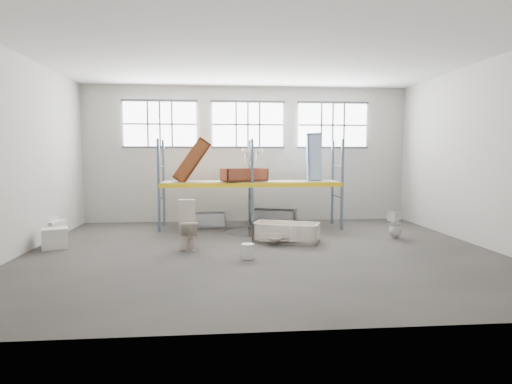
{
  "coord_description": "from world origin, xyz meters",
  "views": [
    {
      "loc": [
        -1.07,
        -10.63,
        2.48
      ],
      "look_at": [
        0.0,
        1.5,
        1.4
      ],
      "focal_mm": 29.33,
      "sensor_mm": 36.0,
      "label": 1
    }
  ],
  "objects": [
    {
      "name": "cistern_tall",
      "position": [
        -1.92,
        0.37,
        0.66
      ],
      "size": [
        0.44,
        0.3,
        1.32
      ],
      "primitive_type": "cube",
      "rotation": [
        0.0,
        0.0,
        0.06
      ],
      "color": "beige",
      "rests_on": "floor"
    },
    {
      "name": "sink_on_shelf",
      "position": [
        0.04,
        3.31,
        2.09
      ],
      "size": [
        0.79,
        0.65,
        0.64
      ],
      "primitive_type": "imported",
      "rotation": [
        0.0,
        0.0,
        0.14
      ],
      "color": "white",
      "rests_on": "rust_tub_flat"
    },
    {
      "name": "bathtub_beige",
      "position": [
        0.84,
        1.09,
        0.27
      ],
      "size": [
        2.02,
        1.44,
        0.54
      ],
      "primitive_type": null,
      "rotation": [
        0.0,
        0.0,
        -0.35
      ],
      "color": "beige",
      "rests_on": "floor"
    },
    {
      "name": "rack_upright_ma",
      "position": [
        0.0,
        2.9,
        1.5
      ],
      "size": [
        0.08,
        0.08,
        3.0
      ],
      "primitive_type": "cube",
      "color": "slate",
      "rests_on": "floor"
    },
    {
      "name": "rack_beam_front",
      "position": [
        0.0,
        2.9,
        1.5
      ],
      "size": [
        6.0,
        0.1,
        0.14
      ],
      "primitive_type": "cube",
      "color": "yellow",
      "rests_on": "floor"
    },
    {
      "name": "rust_tub_flat",
      "position": [
        -0.23,
        3.37,
        1.82
      ],
      "size": [
        1.64,
        1.17,
        0.42
      ],
      "primitive_type": null,
      "rotation": [
        0.0,
        0.0,
        0.35
      ],
      "color": "#984F2B",
      "rests_on": "shelf_deck"
    },
    {
      "name": "carton_near",
      "position": [
        -5.45,
        0.78,
        0.27
      ],
      "size": [
        0.78,
        0.72,
        0.54
      ],
      "primitive_type": "cube",
      "rotation": [
        0.0,
        0.0,
        0.34
      ],
      "color": "silver",
      "rests_on": "floor"
    },
    {
      "name": "floor",
      "position": [
        0.0,
        0.0,
        -0.05
      ],
      "size": [
        12.0,
        10.0,
        0.1
      ],
      "primitive_type": "cube",
      "color": "#46413C",
      "rests_on": "ground"
    },
    {
      "name": "rack_beam_back",
      "position": [
        0.0,
        4.1,
        1.5
      ],
      "size": [
        6.0,
        0.1,
        0.14
      ],
      "primitive_type": "cube",
      "color": "yellow",
      "rests_on": "floor"
    },
    {
      "name": "wall_right",
      "position": [
        6.05,
        0.0,
        2.5
      ],
      "size": [
        0.1,
        10.0,
        5.0
      ],
      "primitive_type": "cube",
      "color": "#B2AFA5",
      "rests_on": "ground"
    },
    {
      "name": "rack_upright_rb",
      "position": [
        3.0,
        4.1,
        1.5
      ],
      "size": [
        0.08,
        0.08,
        3.0
      ],
      "primitive_type": "cube",
      "color": "slate",
      "rests_on": "floor"
    },
    {
      "name": "window_right",
      "position": [
        3.2,
        4.94,
        3.6
      ],
      "size": [
        2.6,
        0.04,
        1.6
      ],
      "primitive_type": "cube",
      "color": "white",
      "rests_on": "wall_back"
    },
    {
      "name": "blue_tub_upright",
      "position": [
        2.21,
        3.7,
        2.4
      ],
      "size": [
        0.63,
        0.84,
        1.67
      ],
      "primitive_type": null,
      "rotation": [
        0.0,
        1.54,
        -0.14
      ],
      "color": "#87A4CF",
      "rests_on": "shelf_deck"
    },
    {
      "name": "wall_left",
      "position": [
        -6.05,
        0.0,
        2.5
      ],
      "size": [
        0.1,
        10.0,
        5.0
      ],
      "primitive_type": "cube",
      "color": "#B9B6AB",
      "rests_on": "ground"
    },
    {
      "name": "ceiling",
      "position": [
        0.0,
        0.0,
        5.05
      ],
      "size": [
        12.0,
        10.0,
        0.1
      ],
      "primitive_type": "cube",
      "color": "silver",
      "rests_on": "ground"
    },
    {
      "name": "rack_upright_ra",
      "position": [
        3.0,
        2.9,
        1.5
      ],
      "size": [
        0.08,
        0.08,
        3.0
      ],
      "primitive_type": "cube",
      "color": "slate",
      "rests_on": "floor"
    },
    {
      "name": "cistern_spare",
      "position": [
        1.02,
        0.64,
        0.28
      ],
      "size": [
        0.39,
        0.23,
        0.35
      ],
      "primitive_type": "cube",
      "rotation": [
        0.0,
        0.0,
        0.15
      ],
      "color": "silver",
      "rests_on": "bathtub_beige"
    },
    {
      "name": "window_mid",
      "position": [
        0.0,
        4.94,
        3.6
      ],
      "size": [
        2.6,
        0.04,
        1.6
      ],
      "primitive_type": "cube",
      "color": "white",
      "rests_on": "wall_back"
    },
    {
      "name": "carton_far",
      "position": [
        -6.09,
        2.15,
        0.27
      ],
      "size": [
        0.8,
        0.8,
        0.54
      ],
      "primitive_type": "cube",
      "rotation": [
        0.0,
        0.0,
        -0.28
      ],
      "color": "silver",
      "rests_on": "floor"
    },
    {
      "name": "toilet_white",
      "position": [
        4.18,
        1.33,
        0.41
      ],
      "size": [
        0.49,
        0.49,
        0.83
      ],
      "primitive_type": "imported",
      "rotation": [
        0.0,
        0.0,
        -1.19
      ],
      "color": "white",
      "rests_on": "floor"
    },
    {
      "name": "window_left",
      "position": [
        -3.2,
        4.94,
        3.6
      ],
      "size": [
        2.6,
        0.04,
        1.6
      ],
      "primitive_type": "cube",
      "color": "white",
      "rests_on": "wall_back"
    },
    {
      "name": "wall_front",
      "position": [
        0.0,
        -5.05,
        2.5
      ],
      "size": [
        12.0,
        0.1,
        5.0
      ],
      "primitive_type": "cube",
      "color": "#B7B4AA",
      "rests_on": "ground"
    },
    {
      "name": "rack_upright_mb",
      "position": [
        0.0,
        4.1,
        1.5
      ],
      "size": [
        0.08,
        0.08,
        3.0
      ],
      "primitive_type": "cube",
      "color": "slate",
      "rests_on": "floor"
    },
    {
      "name": "steel_tub_left",
      "position": [
        -1.58,
        3.65,
        0.25
      ],
      "size": [
        1.45,
        0.81,
        0.5
      ],
      "primitive_type": null,
      "rotation": [
        0.0,
        0.0,
        0.12
      ],
      "color": "#B5B9BF",
      "rests_on": "floor"
    },
    {
      "name": "steel_tub_right",
      "position": [
        0.82,
        3.73,
        0.29
      ],
      "size": [
        1.73,
        1.22,
        0.58
      ],
      "primitive_type": null,
      "rotation": [
        0.0,
        0.0,
        -0.34
      ],
      "color": "#96979D",
      "rests_on": "floor"
    },
    {
      "name": "rack_upright_lb",
      "position": [
        -3.0,
        4.1,
        1.5
      ],
      "size": [
        0.08,
        0.08,
        3.0
      ],
      "primitive_type": "cube",
      "color": "slate",
      "rests_on": "floor"
    },
    {
      "name": "rust_tub_tilted",
      "position": [
        -1.96,
        3.45,
        2.29
      ],
      "size": [
        1.29,
        0.76,
        1.56
      ],
      "primitive_type": null,
      "rotation": [
        0.0,
        -0.96,
        0.01
      ],
      "color": "maroon",
      "rests_on": "shelf_deck"
    },
    {
      "name": "wall_back",
      "position": [
        0.0,
        5.05,
        2.5
      ],
      "size": [
        12.0,
        0.1,
        5.0
      ],
      "primitive_type": "cube",
      "color": "#ABA89F",
      "rests_on": "ground"
    },
    {
      "name": "sink_in_tub",
      "position": [
        0.44,
        0.61,
        0.16
      ],
      "size": [
        0.51,
        0.51,
        0.14
      ],
      "primitive_type": "imported",
      "rotation": [
        0.0,
        0.0,
        0.37
      ],
      "color": "beige",
      "rests_on": "bathtub_beige"
    },
    {
      "name": "wet_patch",
      "position": [
        0.0,
        2.7,
        0.0
      ],
      "size": [
        1.8,
        1.8,
        0.0
      ],
      "primitive_type": "cylinder",
      "color": "black",
      "rests_on": "floor"
    },
    {
      "name": "toilet_beige",
      "position": [
        -1.84,
        0.4,
        0.38
      ],
      "size": [
        0.43,
        0.75,
        0.75
      ],
      "primitive_type": "imported",
      "rotation": [
        0.0,
        0.0,
        3.13
      ],
      "color": "beige",
      "rests_on": "floor"
    },
    {
      "name": "rack_upright_la",
      "position": [
        -3.0,
        2.9,
        1.5
      ],
      "size": [
        0.08,
        0.08,
        3.0
      ],
      "primitive_type": "cube",
      "color": "slate",
      "rests_on": "floor"
    },
    {
      "name": "shelf_deck",
      "position": [
        0.0,
        3.5,
        1.58
      ],
      "size": [
        5.9,
        1.1,
        0.03
      ],
      "primitive_type": "cube",
      "color": "gray",
      "rests_on": "floor"
    },
    {
      "name": "bucket",
      "position": [
        -0.4,
        -0.79,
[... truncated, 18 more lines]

